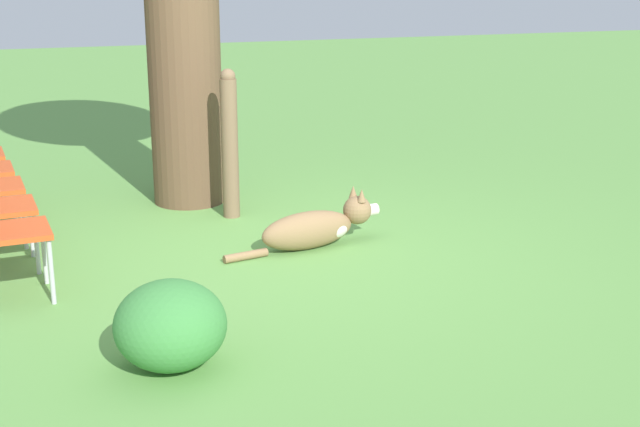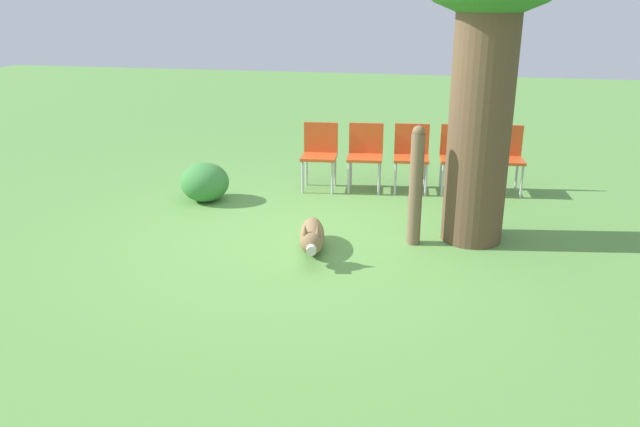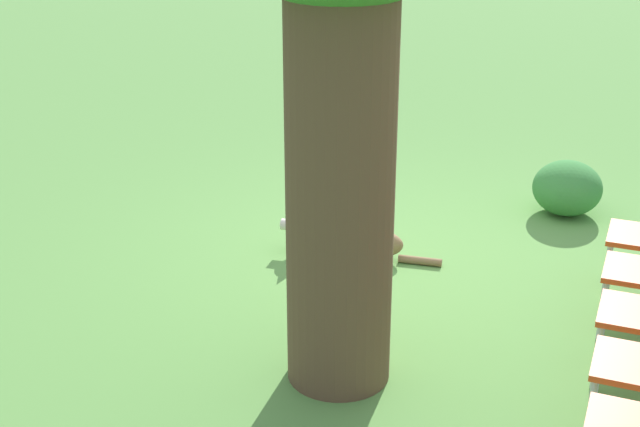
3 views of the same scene
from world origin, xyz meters
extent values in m
plane|color=#609947|center=(0.00, 0.00, 0.00)|extent=(30.00, 30.00, 0.00)
cylinder|color=brown|center=(-0.26, 1.52, 1.32)|extent=(0.61, 0.61, 2.64)
ellipsoid|color=olive|center=(0.34, -0.02, 0.14)|extent=(0.77, 0.39, 0.28)
ellipsoid|color=silver|center=(0.54, 0.02, 0.13)|extent=(0.30, 0.26, 0.17)
sphere|color=olive|center=(0.76, 0.07, 0.23)|extent=(0.25, 0.25, 0.21)
cylinder|color=silver|center=(0.88, 0.10, 0.21)|extent=(0.11, 0.11, 0.09)
cone|color=olive|center=(0.75, 0.13, 0.36)|extent=(0.07, 0.07, 0.10)
cone|color=olive|center=(0.77, 0.01, 0.36)|extent=(0.07, 0.07, 0.10)
cylinder|color=olive|center=(-0.14, -0.13, 0.03)|extent=(0.34, 0.13, 0.06)
cylinder|color=brown|center=(-0.01, 0.95, 0.56)|extent=(0.13, 0.13, 1.13)
sphere|color=brown|center=(-0.01, 0.95, 1.15)|extent=(0.12, 0.12, 0.12)
cube|color=#D14C1E|center=(-1.65, -0.39, 0.44)|extent=(0.46, 0.48, 0.04)
cylinder|color=#B7B7BC|center=(-1.49, -0.19, 0.21)|extent=(0.03, 0.03, 0.42)
cylinder|color=#B7B7BC|center=(-1.46, -0.57, 0.21)|extent=(0.03, 0.03, 0.42)
cube|color=#D14C1E|center=(-1.73, 0.19, 0.44)|extent=(0.46, 0.48, 0.04)
cylinder|color=#B7B7BC|center=(-1.57, 0.39, 0.21)|extent=(0.03, 0.03, 0.42)
cylinder|color=#B7B7BC|center=(-1.54, 0.01, 0.21)|extent=(0.03, 0.03, 0.42)
cube|color=#D14C1E|center=(-1.82, 0.77, 0.44)|extent=(0.46, 0.48, 0.04)
cylinder|color=#B7B7BC|center=(-1.65, 0.97, 0.21)|extent=(0.03, 0.03, 0.42)
cylinder|color=#B7B7BC|center=(-1.62, 0.60, 0.21)|extent=(0.03, 0.03, 0.42)
cube|color=#D14C1E|center=(-1.90, 1.35, 0.44)|extent=(0.46, 0.48, 0.04)
cylinder|color=#B7B7BC|center=(-1.74, 1.55, 0.21)|extent=(0.03, 0.03, 0.42)
cylinder|color=#B7B7BC|center=(-1.70, 1.18, 0.21)|extent=(0.03, 0.03, 0.42)
ellipsoid|color=#3D843D|center=(-0.89, -1.65, 0.24)|extent=(0.59, 0.59, 0.47)
camera|label=1|loc=(-1.43, -5.94, 2.10)|focal=50.00mm
camera|label=2|loc=(5.94, 1.29, 2.35)|focal=35.00mm
camera|label=3|loc=(-2.26, 5.65, 2.94)|focal=50.00mm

